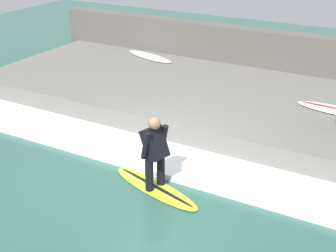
{
  "coord_description": "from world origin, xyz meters",
  "views": [
    {
      "loc": [
        -6.42,
        -3.97,
        4.46
      ],
      "look_at": [
        0.72,
        0.0,
        0.7
      ],
      "focal_mm": 50.0,
      "sensor_mm": 36.0,
      "label": 1
    }
  ],
  "objects": [
    {
      "name": "surfboard_riding",
      "position": [
        -0.4,
        -0.37,
        0.03
      ],
      "size": [
        0.97,
        2.01,
        0.07
      ],
      "color": "#BFE02D",
      "rests_on": "ground_plane"
    },
    {
      "name": "back_wall",
      "position": [
        5.8,
        0.0,
        0.77
      ],
      "size": [
        0.5,
        12.83,
        1.54
      ],
      "primitive_type": "cube",
      "color": "#544F49",
      "rests_on": "ground_plane"
    },
    {
      "name": "concrete_ledge",
      "position": [
        3.35,
        0.0,
        0.27
      ],
      "size": [
        4.4,
        12.22,
        0.54
      ],
      "primitive_type": "cube",
      "color": "#66635E",
      "rests_on": "ground_plane"
    },
    {
      "name": "ground_plane",
      "position": [
        0.0,
        0.0,
        0.0
      ],
      "size": [
        28.0,
        28.0,
        0.0
      ],
      "primitive_type": "plane",
      "color": "#2D564C"
    },
    {
      "name": "surfboard_spare",
      "position": [
        4.99,
        2.99,
        0.57
      ],
      "size": [
        0.96,
        1.84,
        0.06
      ],
      "color": "white",
      "rests_on": "concrete_ledge"
    },
    {
      "name": "wave_foam_crest",
      "position": [
        0.56,
        0.0,
        0.06
      ],
      "size": [
        1.19,
        11.61,
        0.12
      ],
      "primitive_type": "cube",
      "color": "white",
      "rests_on": "ground_plane"
    },
    {
      "name": "surfer_riding",
      "position": [
        -0.4,
        -0.37,
        0.79
      ],
      "size": [
        0.5,
        0.5,
        1.32
      ],
      "color": "black",
      "rests_on": "surfboard_riding"
    }
  ]
}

